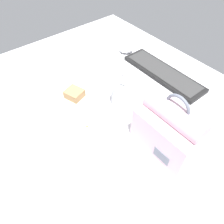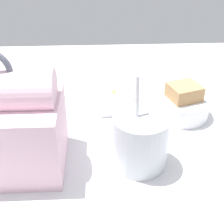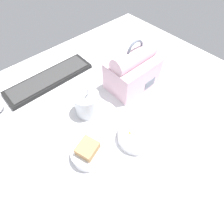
# 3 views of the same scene
# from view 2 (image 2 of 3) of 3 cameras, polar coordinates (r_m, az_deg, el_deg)

# --- Properties ---
(desk_surface) EXTENTS (1.40, 1.10, 0.02)m
(desk_surface) POSITION_cam_2_polar(r_m,az_deg,el_deg) (0.63, 1.69, -6.27)
(desk_surface) COLOR silver
(desk_surface) RESTS_ON ground
(soup_cup) EXTENTS (0.10, 0.10, 0.17)m
(soup_cup) POSITION_cam_2_polar(r_m,az_deg,el_deg) (0.55, 5.13, -5.08)
(soup_cup) COLOR silver
(soup_cup) RESTS_ON desk_surface
(bento_bowl_sandwich) EXTENTS (0.12, 0.12, 0.08)m
(bento_bowl_sandwich) POSITION_cam_2_polar(r_m,az_deg,el_deg) (0.71, 12.76, 1.42)
(bento_bowl_sandwich) COLOR silver
(bento_bowl_sandwich) RESTS_ON desk_surface
(bento_bowl_snacks) EXTENTS (0.13, 0.13, 0.06)m
(bento_bowl_snacks) POSITION_cam_2_polar(r_m,az_deg,el_deg) (0.74, -1.04, 3.15)
(bento_bowl_snacks) COLOR silver
(bento_bowl_snacks) RESTS_ON desk_surface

